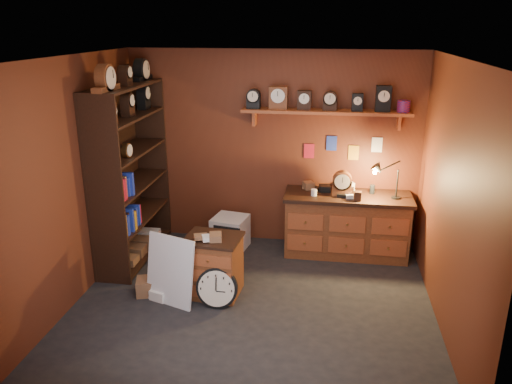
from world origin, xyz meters
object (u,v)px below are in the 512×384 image
object	(u,v)px
big_round_clock	(217,288)
low_cabinet	(214,263)
workbench	(347,221)
shelving_unit	(128,167)

from	to	relation	value
big_round_clock	low_cabinet	bearing A→B (deg)	109.75
workbench	low_cabinet	world-z (taller)	workbench
workbench	shelving_unit	bearing A→B (deg)	-170.13
low_cabinet	big_round_clock	distance (m)	0.33
big_round_clock	workbench	bearing A→B (deg)	47.95
low_cabinet	big_round_clock	world-z (taller)	low_cabinet
workbench	big_round_clock	size ratio (longest dim) A/B	3.59
workbench	low_cabinet	xyz separation A→B (m)	(-1.54, -1.32, -0.08)
workbench	low_cabinet	size ratio (longest dim) A/B	2.09
workbench	big_round_clock	bearing A→B (deg)	-132.05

